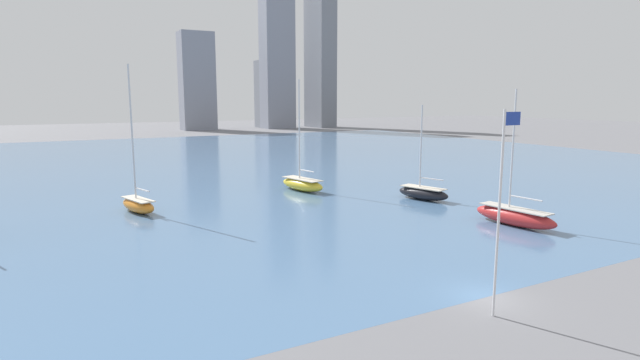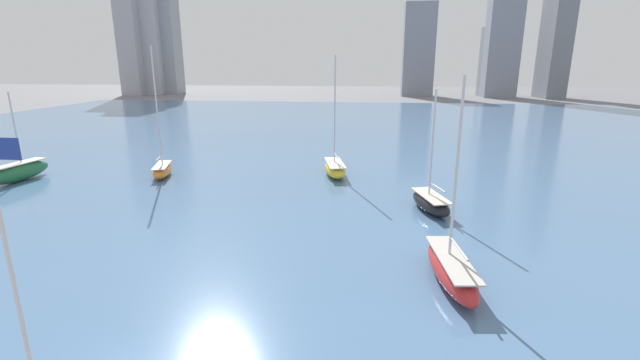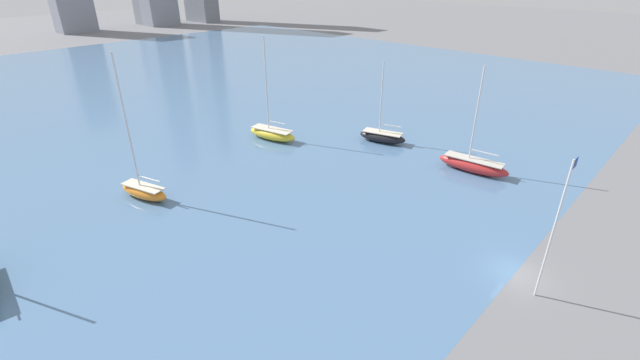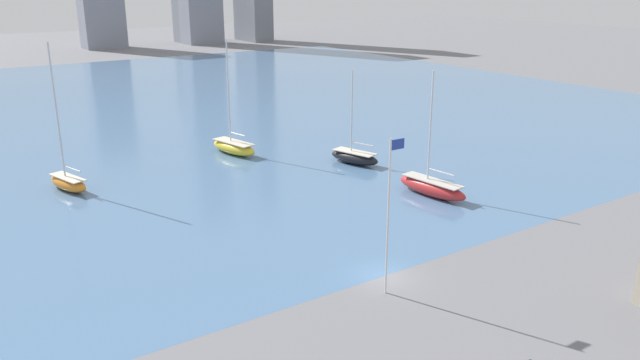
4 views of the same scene
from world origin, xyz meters
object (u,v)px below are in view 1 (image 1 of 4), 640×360
at_px(flag_pole, 500,207).
at_px(sailboat_yellow, 302,184).
at_px(sailboat_black, 423,192).
at_px(sailboat_orange, 138,203).
at_px(sailboat_red, 515,216).

xyz_separation_m(flag_pole, sailboat_yellow, (7.68, 39.03, -5.18)).
height_order(flag_pole, sailboat_yellow, sailboat_yellow).
bearing_deg(sailboat_black, sailboat_yellow, 113.22).
height_order(flag_pole, sailboat_black, flag_pole).
bearing_deg(flag_pole, sailboat_orange, 110.02).
distance_m(sailboat_black, sailboat_orange, 32.03).
distance_m(sailboat_black, sailboat_red, 13.72).
distance_m(flag_pole, sailboat_orange, 38.61).
height_order(sailboat_black, sailboat_orange, sailboat_orange).
distance_m(flag_pole, sailboat_black, 32.67).
xyz_separation_m(sailboat_yellow, sailboat_red, (9.46, -25.76, 0.02)).
height_order(sailboat_yellow, sailboat_orange, sailboat_orange).
bearing_deg(flag_pole, sailboat_black, 56.81).
xyz_separation_m(flag_pole, sailboat_orange, (-13.10, 35.95, -5.16)).
relative_size(sailboat_black, sailboat_orange, 0.73).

